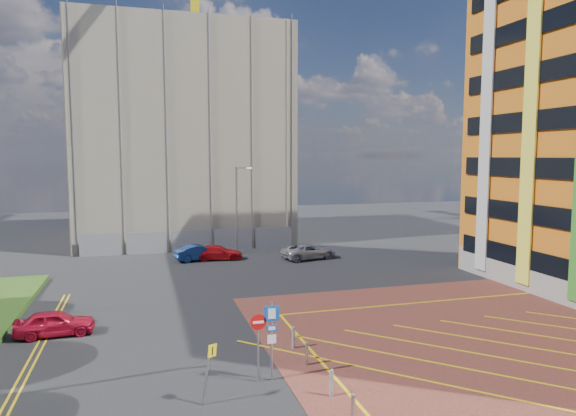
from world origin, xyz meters
name	(u,v)px	position (x,y,z in m)	size (l,w,h in m)	color
ground	(265,393)	(0.00, 0.00, 0.00)	(140.00, 140.00, 0.00)	black
forecourt	(565,353)	(14.00, 0.00, 0.01)	(26.00, 26.00, 0.02)	brown
lamp_back	(237,206)	(4.08, 28.00, 4.36)	(1.53, 0.16, 8.00)	#9EA0A8
sign_cluster	(267,333)	(0.30, 0.98, 1.95)	(1.17, 0.12, 3.20)	#9EA0A8
warning_sign	(209,366)	(-2.17, -0.33, 1.43)	(0.63, 0.39, 2.25)	#9EA0A8
bollard_row	(338,392)	(2.30, -1.67, 0.47)	(0.14, 11.14, 0.90)	#9EA0A8
construction_building	(181,137)	(0.00, 40.00, 11.00)	(21.20, 19.20, 22.00)	#A39885
construction_fence	(202,241)	(1.00, 30.00, 1.00)	(21.60, 0.06, 2.00)	gray
car_red_left	(55,323)	(-8.67, 8.95, 0.64)	(1.52, 3.77, 1.28)	#B10F28
car_blue_back	(199,253)	(0.28, 25.69, 0.68)	(1.43, 4.11, 1.36)	navy
car_red_back	(218,253)	(1.87, 25.55, 0.62)	(1.73, 4.25, 1.23)	red
car_silver_back	(309,251)	(9.56, 23.70, 0.67)	(2.23, 4.83, 1.34)	#ACABB3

